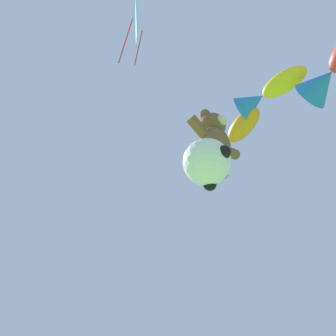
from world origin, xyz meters
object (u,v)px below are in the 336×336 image
(fish_kite_tangerine, at_px, (233,138))
(fish_kite_goldfin, at_px, (268,93))
(diamond_kite, at_px, (136,23))
(soccer_ball_kite, at_px, (207,163))
(teddy_bear_kite, at_px, (214,138))

(fish_kite_tangerine, height_order, fish_kite_goldfin, fish_kite_goldfin)
(diamond_kite, bearing_deg, soccer_ball_kite, -13.46)
(diamond_kite, bearing_deg, fish_kite_goldfin, -14.93)
(fish_kite_goldfin, bearing_deg, teddy_bear_kite, 159.30)
(soccer_ball_kite, relative_size, diamond_kite, 0.31)
(teddy_bear_kite, xyz_separation_m, diamond_kite, (-2.25, 0.38, 3.37))
(soccer_ball_kite, distance_m, fish_kite_goldfin, 5.18)
(fish_kite_tangerine, bearing_deg, soccer_ball_kite, -160.02)
(fish_kite_goldfin, relative_size, diamond_kite, 0.69)
(teddy_bear_kite, xyz_separation_m, fish_kite_tangerine, (2.48, 1.00, 3.14))
(fish_kite_goldfin, bearing_deg, fish_kite_tangerine, 75.40)
(soccer_ball_kite, height_order, fish_kite_goldfin, fish_kite_goldfin)
(teddy_bear_kite, height_order, soccer_ball_kite, teddy_bear_kite)
(teddy_bear_kite, bearing_deg, fish_kite_goldfin, -20.70)
(fish_kite_tangerine, relative_size, fish_kite_goldfin, 1.04)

